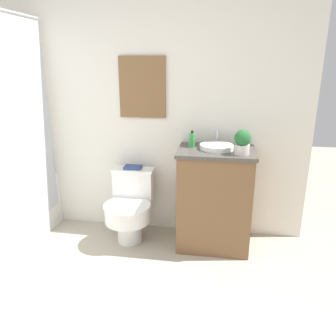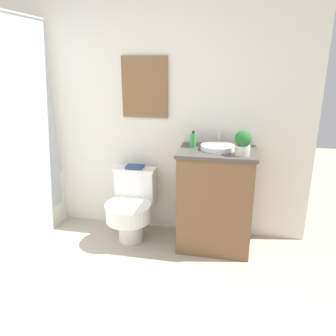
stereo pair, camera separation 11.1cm
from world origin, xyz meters
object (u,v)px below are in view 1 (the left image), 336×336
at_px(sink, 217,147).
at_px(soap_bottle, 192,140).
at_px(toilet, 130,206).
at_px(potted_plant, 242,142).
at_px(book_on_tank, 133,167).

height_order(sink, soap_bottle, soap_bottle).
xyz_separation_m(toilet, soap_bottle, (0.55, 0.08, 0.63)).
distance_m(toilet, sink, 0.97).
distance_m(soap_bottle, potted_plant, 0.46).
xyz_separation_m(toilet, book_on_tank, (0.00, 0.14, 0.34)).
xyz_separation_m(toilet, sink, (0.77, 0.04, 0.59)).
bearing_deg(toilet, book_on_tank, 90.00).
height_order(soap_bottle, book_on_tank, soap_bottle).
relative_size(sink, potted_plant, 1.61).
bearing_deg(soap_bottle, potted_plant, -23.86).
height_order(soap_bottle, potted_plant, potted_plant).
distance_m(toilet, soap_bottle, 0.84).
height_order(toilet, potted_plant, potted_plant).
relative_size(sink, book_on_tank, 2.01).
distance_m(sink, potted_plant, 0.26).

